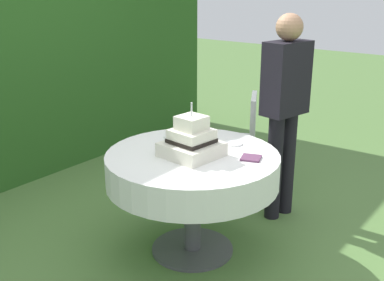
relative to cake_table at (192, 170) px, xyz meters
name	(u,v)px	position (x,y,z in m)	size (l,w,h in m)	color
ground_plane	(192,250)	(0.00, 0.00, -0.61)	(20.00, 20.00, 0.00)	#547A3D
cake_table	(192,170)	(0.00, 0.00, 0.00)	(1.16, 1.16, 0.73)	#4C4C51
wedding_cake	(192,142)	(-0.03, -0.02, 0.21)	(0.37, 0.37, 0.36)	silver
serving_plate_near	(171,137)	(0.18, 0.33, 0.12)	(0.11, 0.11, 0.01)	white
serving_plate_far	(233,143)	(0.33, -0.11, 0.12)	(0.13, 0.13, 0.01)	white
napkin_stack	(251,158)	(0.16, -0.36, 0.12)	(0.12, 0.12, 0.01)	#603856
garden_chair	(241,134)	(1.05, 0.27, -0.07)	(0.54, 0.54, 0.89)	white
standing_person	(285,104)	(0.87, -0.22, 0.31)	(0.39, 0.27, 1.60)	black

